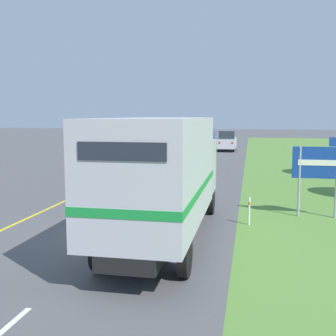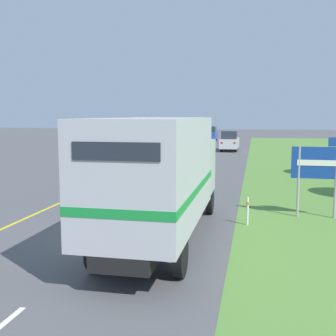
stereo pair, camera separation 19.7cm
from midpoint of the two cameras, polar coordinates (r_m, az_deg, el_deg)
name	(u,v)px [view 1 (the left image)]	position (r m, az deg, el deg)	size (l,w,h in m)	color
ground_plane	(112,236)	(13.14, -8.02, -9.12)	(200.00, 200.00, 0.00)	#515154
edge_line_yellow	(151,161)	(33.79, -2.44, 0.93)	(0.12, 75.31, 0.01)	yellow
centre_dash_near	(116,233)	(13.47, -7.50, -8.68)	(0.12, 2.60, 0.01)	white
centre_dash_mid_a	(160,194)	(19.68, -1.36, -3.57)	(0.12, 2.60, 0.01)	white
centre_dash_mid_b	(183,175)	(26.07, 1.78, -0.92)	(0.12, 2.60, 0.01)	white
centre_dash_far	(196,163)	(32.55, 3.67, 0.69)	(0.12, 2.60, 0.01)	white
centre_dash_farthest	(205,155)	(39.07, 4.93, 1.76)	(0.12, 2.60, 0.01)	white
horse_trailer_truck	(164,174)	(12.00, -1.08, -0.80)	(2.38, 8.52, 3.60)	black
lead_car_white	(154,157)	(27.40, -2.09, 1.47)	(1.80, 4.04, 1.88)	black
lead_car_silver_ahead	(227,141)	(44.09, 7.89, 3.68)	(1.80, 4.61, 2.08)	black
lead_car_blue_ahead	(208,134)	(60.64, 5.28, 4.65)	(1.80, 4.33, 2.10)	black
highway_sign	(320,166)	(15.93, 19.51, 0.27)	(1.82, 0.09, 2.90)	#9E9EA3
delineator_post	(249,210)	(14.42, 10.55, -5.63)	(0.08, 0.08, 0.95)	white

